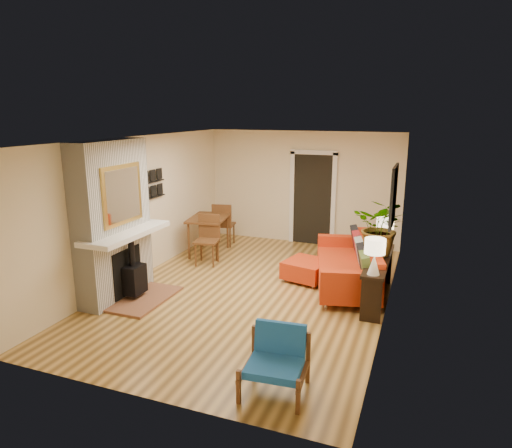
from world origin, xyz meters
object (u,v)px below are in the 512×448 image
Objects in this scene: dining_table at (212,225)px; houseplant at (382,227)px; lamp_near at (375,252)px; console_table at (378,267)px; ottoman at (307,269)px; blue_chair at (277,357)px; sofa at (351,265)px; lamp_far at (385,228)px.

houseplant is (3.63, -1.11, 0.55)m from dining_table.
console_table is at bearing 90.00° from lamp_near.
blue_chair is at bearing -80.93° from ottoman.
dining_table is 4.23m from lamp_near.
sofa is 0.88m from lamp_far.
lamp_near is at bearing -43.97° from ottoman.
lamp_near is at bearing -90.00° from lamp_far.
console_table is at bearing -20.07° from dining_table.
sofa is at bearing 85.35° from blue_chair.
houseplant reaches higher than blue_chair.
sofa is 4.50× the size of lamp_far.
houseplant is (-0.01, 0.22, 0.62)m from console_table.
dining_table is at bearing 159.93° from console_table.
blue_chair is 1.37× the size of lamp_far.
lamp_far is (0.00, 1.52, 0.00)m from lamp_near.
blue_chair is (-0.27, -3.37, -0.00)m from sofa.
lamp_far is (3.64, -0.59, 0.41)m from dining_table.
houseplant is (0.49, -0.26, 0.81)m from sofa.
dining_table is (-2.32, 0.84, 0.44)m from ottoman.
lamp_near is 1.00× the size of lamp_far.
blue_chair is 3.31m from houseplant.
sofa is 0.72m from console_table.
dining_table is at bearing 162.95° from houseplant.
lamp_near is at bearing 69.88° from blue_chair.
lamp_near is at bearing -68.10° from sofa.
blue_chair is 2.36m from lamp_near.
blue_chair is 1.37× the size of lamp_near.
sofa is at bearing 152.50° from houseplant.
houseplant is (0.77, 3.11, 0.81)m from blue_chair.
console_table reaches higher than blue_chair.
lamp_near reaches higher than blue_chair.
console_table is at bearing -20.54° from ottoman.
lamp_near is at bearing -89.42° from houseplant.
ottoman is (-0.82, 0.02, -0.18)m from sofa.
houseplant is at bearing -11.96° from ottoman.
ottoman is at bearing 136.03° from lamp_near.
sofa is 2.56× the size of houseplant.
ottoman is 0.48× the size of console_table.
sofa is 1.31× the size of console_table.
lamp_near reaches higher than dining_table.
ottoman is 1.59m from lamp_far.
sofa is at bearing 111.90° from lamp_near.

